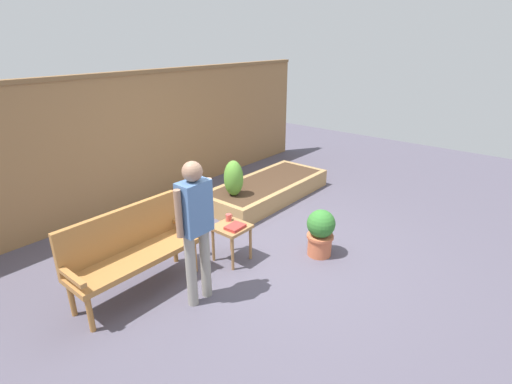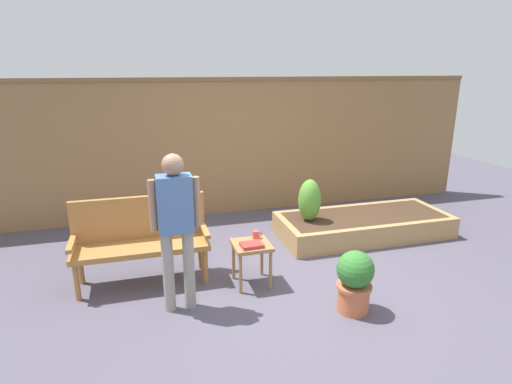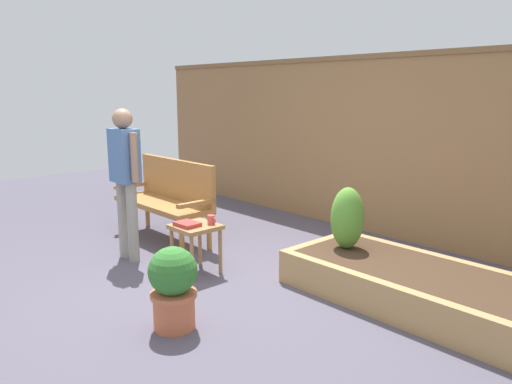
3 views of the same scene
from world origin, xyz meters
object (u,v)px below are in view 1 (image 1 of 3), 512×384
(cup_on_table, at_px, (229,217))
(person_by_bench, at_px, (195,222))
(book_on_table, at_px, (235,227))
(potted_boxwood, at_px, (321,231))
(garden_bench, at_px, (129,246))
(shrub_near_bench, at_px, (234,178))
(side_table, at_px, (232,232))

(cup_on_table, height_order, person_by_bench, person_by_bench)
(cup_on_table, height_order, book_on_table, cup_on_table)
(person_by_bench, bearing_deg, cup_on_table, 24.30)
(potted_boxwood, relative_size, person_by_bench, 0.40)
(garden_bench, distance_m, cup_on_table, 1.27)
(book_on_table, height_order, person_by_bench, person_by_bench)
(garden_bench, xyz_separation_m, shrub_near_bench, (2.21, 0.51, 0.04))
(garden_bench, distance_m, potted_boxwood, 2.32)
(book_on_table, height_order, shrub_near_bench, shrub_near_bench)
(potted_boxwood, bearing_deg, person_by_bench, 162.58)
(potted_boxwood, height_order, person_by_bench, person_by_bench)
(garden_bench, height_order, book_on_table, garden_bench)
(side_table, distance_m, cup_on_table, 0.20)
(side_table, xyz_separation_m, shrub_near_bench, (1.07, 0.94, 0.19))
(side_table, bearing_deg, potted_boxwood, -44.05)
(side_table, relative_size, cup_on_table, 4.46)
(garden_bench, relative_size, cup_on_table, 13.39)
(book_on_table, bearing_deg, potted_boxwood, -43.21)
(side_table, height_order, cup_on_table, cup_on_table)
(side_table, xyz_separation_m, person_by_bench, (-0.81, -0.28, 0.54))
(garden_bench, distance_m, shrub_near_bench, 2.27)
(side_table, bearing_deg, person_by_bench, -160.96)
(garden_bench, distance_m, person_by_bench, 0.88)
(cup_on_table, relative_size, person_by_bench, 0.07)
(cup_on_table, distance_m, potted_boxwood, 1.18)
(garden_bench, distance_m, book_on_table, 1.24)
(garden_bench, distance_m, side_table, 1.23)
(book_on_table, relative_size, potted_boxwood, 0.37)
(cup_on_table, relative_size, book_on_table, 0.47)
(potted_boxwood, relative_size, shrub_near_bench, 1.09)
(garden_bench, height_order, potted_boxwood, garden_bench)
(side_table, relative_size, shrub_near_bench, 0.84)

